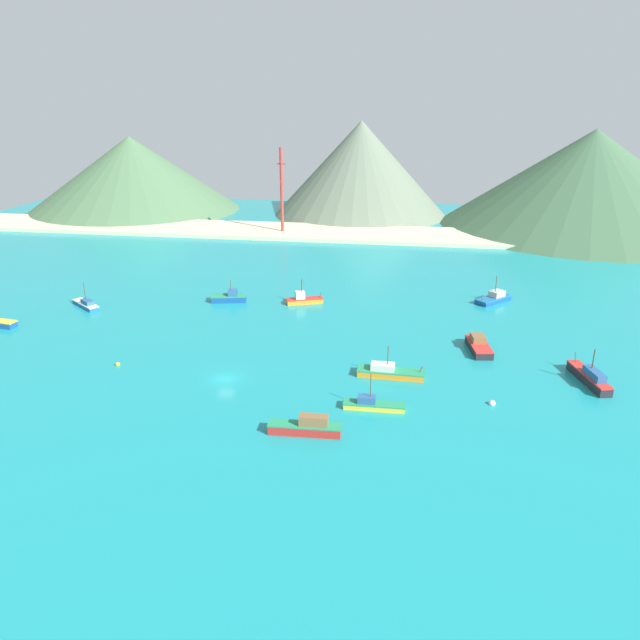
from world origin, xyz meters
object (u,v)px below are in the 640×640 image
(fishing_boat_9, at_px, (479,346))
(fishing_boat_3, at_px, (304,299))
(fishing_boat_7, at_px, (229,297))
(fishing_boat_2, at_px, (590,377))
(fishing_boat_6, at_px, (307,427))
(fishing_boat_5, at_px, (494,298))
(fishing_boat_4, at_px, (389,372))
(buoy_0, at_px, (492,403))
(radio_tower, at_px, (282,191))
(buoy_1, at_px, (118,364))
(fishing_boat_0, at_px, (86,304))
(fishing_boat_8, at_px, (373,405))

(fishing_boat_9, bearing_deg, fishing_boat_3, 149.86)
(fishing_boat_3, distance_m, fishing_boat_7, 15.97)
(fishing_boat_2, relative_size, fishing_boat_6, 1.10)
(fishing_boat_2, height_order, fishing_boat_5, fishing_boat_5)
(fishing_boat_4, height_order, fishing_boat_6, fishing_boat_4)
(fishing_boat_2, height_order, buoy_0, fishing_boat_2)
(radio_tower, bearing_deg, buoy_1, -93.04)
(fishing_boat_3, bearing_deg, fishing_boat_5, 10.58)
(fishing_boat_6, bearing_deg, buoy_1, 155.00)
(fishing_boat_0, bearing_deg, fishing_boat_7, 16.50)
(fishing_boat_0, relative_size, fishing_boat_5, 0.96)
(fishing_boat_0, bearing_deg, fishing_boat_8, -28.61)
(fishing_boat_8, distance_m, radio_tower, 115.67)
(fishing_boat_3, distance_m, radio_tower, 69.40)
(fishing_boat_7, bearing_deg, fishing_boat_2, -23.87)
(fishing_boat_3, xyz_separation_m, fishing_boat_9, (34.36, -19.95, 0.04))
(fishing_boat_4, xyz_separation_m, fishing_boat_6, (-9.75, -18.75, 0.24))
(fishing_boat_2, xyz_separation_m, buoy_0, (-15.38, -9.21, -0.85))
(fishing_boat_7, height_order, radio_tower, radio_tower)
(fishing_boat_2, relative_size, radio_tower, 0.39)
(fishing_boat_2, height_order, radio_tower, radio_tower)
(fishing_boat_0, height_order, radio_tower, radio_tower)
(fishing_boat_5, bearing_deg, fishing_boat_9, -101.59)
(fishing_boat_7, bearing_deg, fishing_boat_8, -51.37)
(fishing_boat_2, xyz_separation_m, buoy_1, (-74.22, -5.16, -0.89))
(fishing_boat_8, xyz_separation_m, buoy_1, (-42.14, 7.97, -0.53))
(fishing_boat_2, relative_size, fishing_boat_9, 1.21)
(fishing_boat_8, bearing_deg, radio_tower, 108.66)
(buoy_0, distance_m, radio_tower, 118.59)
(fishing_boat_6, xyz_separation_m, fishing_boat_9, (24.46, 31.39, -0.10))
(fishing_boat_9, relative_size, radio_tower, 0.32)
(fishing_boat_4, xyz_separation_m, radio_tower, (-38.57, 98.12, 12.91))
(fishing_boat_8, relative_size, buoy_0, 9.03)
(fishing_boat_2, distance_m, buoy_0, 17.95)
(fishing_boat_9, bearing_deg, fishing_boat_2, -33.46)
(fishing_boat_4, xyz_separation_m, buoy_0, (14.91, -6.86, -0.59))
(fishing_boat_4, height_order, buoy_0, fishing_boat_4)
(fishing_boat_2, bearing_deg, fishing_boat_0, 167.58)
(fishing_boat_2, relative_size, buoy_0, 10.95)
(fishing_boat_9, bearing_deg, fishing_boat_8, -125.19)
(fishing_boat_7, distance_m, fishing_boat_8, 54.11)
(fishing_boat_3, bearing_deg, fishing_boat_7, -176.05)
(fishing_boat_3, distance_m, fishing_boat_4, 38.05)
(fishing_boat_9, bearing_deg, fishing_boat_7, 159.45)
(fishing_boat_0, height_order, fishing_boat_9, fishing_boat_0)
(fishing_boat_8, bearing_deg, fishing_boat_6, -134.93)
(fishing_boat_6, height_order, fishing_boat_8, fishing_boat_8)
(fishing_boat_8, xyz_separation_m, radio_tower, (-36.77, 108.89, 13.02))
(fishing_boat_5, relative_size, fishing_boat_8, 0.95)
(fishing_boat_4, bearing_deg, fishing_boat_2, 4.44)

